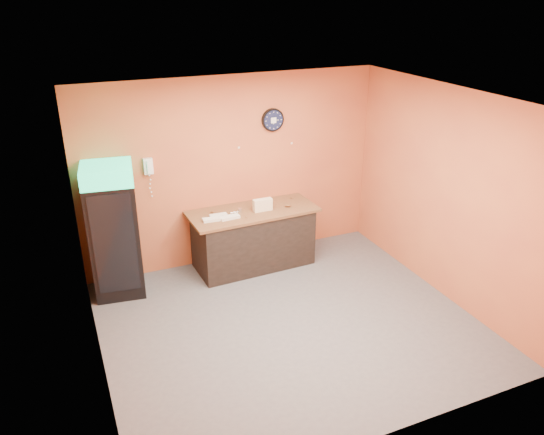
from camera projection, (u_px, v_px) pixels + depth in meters
floor at (289, 323)px, 6.69m from camera, size 4.50×4.50×0.00m
back_wall at (233, 171)px, 7.81m from camera, size 4.50×0.02×2.80m
left_wall at (88, 259)px, 5.31m from camera, size 0.02×4.00×2.80m
right_wall at (446, 194)px, 6.94m from camera, size 0.02×4.00×2.80m
ceiling at (292, 101)px, 5.56m from camera, size 4.50×4.00×0.02m
beverage_cooler at (115, 233)px, 7.03m from camera, size 0.72×0.73×1.83m
prep_counter at (253, 239)px, 7.93m from camera, size 1.74×0.83×0.86m
wall_clock at (273, 120)px, 7.72m from camera, size 0.34×0.06×0.34m
wall_phone at (148, 166)px, 7.21m from camera, size 0.12×0.11×0.22m
butcher_paper at (253, 211)px, 7.75m from camera, size 1.91×0.86×0.04m
sub_roll_stack at (263, 205)px, 7.70m from camera, size 0.28×0.10×0.18m
wrapped_sandwich_left at (213, 219)px, 7.40m from camera, size 0.28×0.12×0.04m
wrapped_sandwich_mid at (230, 217)px, 7.46m from camera, size 0.29×0.13×0.04m
wrapped_sandwich_right at (218, 216)px, 7.52m from camera, size 0.25×0.10×0.04m
kitchen_tool at (240, 210)px, 7.67m from camera, size 0.06×0.06×0.06m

